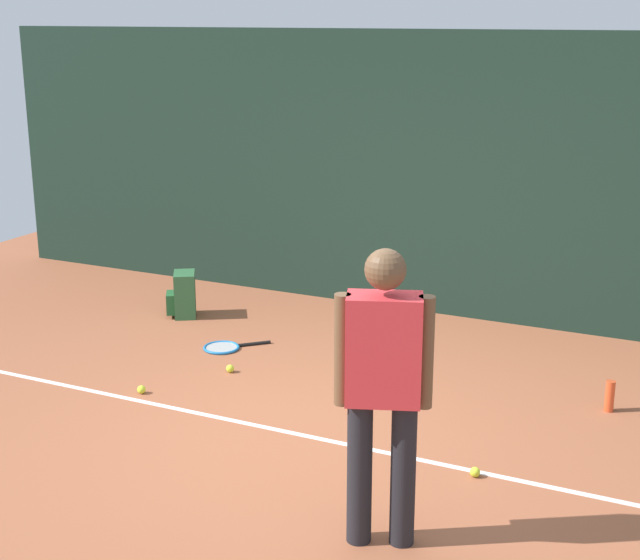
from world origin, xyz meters
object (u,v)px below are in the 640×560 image
Objects in this scene: tennis_ball_mid_court at (475,472)px; tennis_player at (383,382)px; tennis_ball_by_fence at (141,390)px; tennis_ball_far_left at (388,320)px; water_bottle at (610,396)px; tennis_ball_near_player at (230,369)px; tennis_racket at (225,347)px; backpack at (183,295)px.

tennis_player is at bearing -105.68° from tennis_ball_mid_court.
tennis_ball_by_fence and tennis_ball_far_left have the same top height.
tennis_ball_mid_court is 0.28× the size of water_bottle.
tennis_player is 2.68m from water_bottle.
tennis_player reaches higher than tennis_ball_mid_court.
tennis_ball_near_player is at bearing 59.74° from tennis_ball_by_fence.
tennis_racket is 8.55× the size of tennis_ball_mid_court.
tennis_racket is 1.06m from backpack.
tennis_player is 3.93m from tennis_ball_far_left.
tennis_player reaches higher than tennis_ball_near_player.
tennis_ball_by_fence is 2.66m from tennis_ball_far_left.
tennis_ball_mid_court is at bearing 109.39° from tennis_racket.
tennis_player is 1.37m from tennis_ball_mid_court.
tennis_ball_mid_court is (2.68, -1.35, 0.02)m from tennis_racket.
tennis_player is at bearing -25.12° from tennis_ball_by_fence.
backpack is 2.01m from tennis_ball_far_left.
tennis_ball_near_player is 2.50m from tennis_ball_mid_court.
backpack is at bearing 113.64° from tennis_ball_by_fence.
tennis_ball_mid_court is at bearing -4.11° from tennis_ball_by_fence.
tennis_ball_by_fence is 0.28× the size of water_bottle.
tennis_racket is at bearing 21.50° from backpack.
tennis_player reaches higher than water_bottle.
tennis_ball_near_player and tennis_ball_mid_court have the same top height.
tennis_ball_far_left is at bearing 67.19° from tennis_ball_near_player.
tennis_racket is 1.65m from tennis_ball_far_left.
tennis_ball_far_left is at bearing 76.64° from backpack.
tennis_racket is 3.30m from water_bottle.
tennis_player is 2.93m from tennis_ball_near_player.
tennis_ball_far_left is (-1.62, 2.61, 0.00)m from tennis_ball_mid_court.
tennis_ball_far_left is at bearing -174.03° from tennis_racket.
tennis_ball_by_fence is (0.78, -1.77, -0.18)m from backpack.
backpack reaches higher than tennis_ball_near_player.
tennis_player is 7.09× the size of water_bottle.
backpack is 4.17m from water_bottle.
backpack reaches higher than water_bottle.
tennis_ball_far_left is at bearing 151.98° from water_bottle.
tennis_ball_mid_court is (2.74, -0.20, 0.00)m from tennis_ball_by_fence.
water_bottle is at bearing 66.68° from tennis_ball_mid_court.
tennis_ball_near_player is 3.01m from water_bottle.
tennis_player is 3.86× the size of backpack.
tennis_racket is at bearing -178.69° from water_bottle.
tennis_ball_by_fence is at bearing -159.93° from water_bottle.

